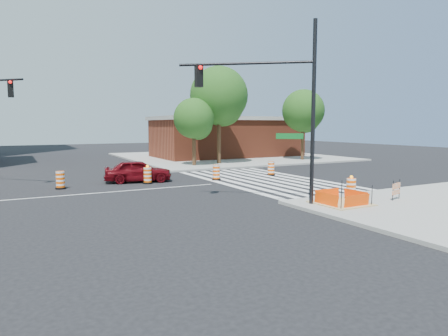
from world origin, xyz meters
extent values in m
plane|color=black|center=(0.00, 0.00, 0.00)|extent=(120.00, 120.00, 0.00)
cube|color=gray|center=(18.00, 18.00, 0.07)|extent=(22.00, 22.00, 0.15)
cube|color=silver|center=(7.80, 0.00, 0.01)|extent=(0.45, 13.50, 0.01)
cube|color=silver|center=(8.70, 0.00, 0.01)|extent=(0.45, 13.50, 0.01)
cube|color=silver|center=(9.60, 0.00, 0.01)|extent=(0.45, 13.50, 0.01)
cube|color=silver|center=(10.50, 0.00, 0.01)|extent=(0.45, 13.50, 0.01)
cube|color=silver|center=(11.40, 0.00, 0.01)|extent=(0.45, 13.50, 0.01)
cube|color=silver|center=(12.30, 0.00, 0.01)|extent=(0.45, 13.50, 0.01)
cube|color=silver|center=(13.20, 0.00, 0.01)|extent=(0.45, 13.50, 0.01)
cube|color=silver|center=(14.10, 0.00, 0.01)|extent=(0.45, 13.50, 0.01)
cube|color=silver|center=(0.00, 0.00, 0.01)|extent=(14.00, 0.12, 0.01)
cube|color=tan|center=(9.00, -9.00, 0.17)|extent=(2.20, 2.20, 0.05)
cube|color=#FF4505|center=(9.00, -9.90, 0.43)|extent=(1.44, 0.02, 0.55)
cube|color=#FF4505|center=(9.00, -8.10, 0.43)|extent=(1.44, 0.02, 0.55)
cube|color=#FF4505|center=(8.10, -9.00, 0.43)|extent=(0.02, 1.44, 0.55)
cube|color=#FF4505|center=(9.90, -9.00, 0.43)|extent=(0.02, 1.44, 0.55)
cylinder|color=black|center=(8.10, -9.90, 0.60)|extent=(0.04, 0.04, 0.90)
cylinder|color=black|center=(9.90, -9.90, 0.60)|extent=(0.04, 0.04, 0.90)
cylinder|color=black|center=(8.10, -8.10, 0.60)|extent=(0.04, 0.04, 0.90)
cylinder|color=black|center=(9.90, -8.10, 0.60)|extent=(0.04, 0.04, 0.90)
cube|color=brown|center=(18.00, 18.00, 2.10)|extent=(16.00, 8.00, 4.20)
cube|color=gray|center=(18.00, 18.00, 4.40)|extent=(16.50, 8.50, 0.40)
imported|color=#5B070E|center=(3.28, 3.13, 0.72)|extent=(4.51, 2.59, 1.45)
cylinder|color=black|center=(7.86, -8.31, 4.16)|extent=(0.18, 0.18, 8.03)
cylinder|color=black|center=(5.48, -6.47, 6.37)|extent=(4.84, 3.77, 0.12)
cube|color=black|center=(3.81, -5.18, 5.87)|extent=(0.32, 0.28, 1.00)
sphere|color=#FF0C0C|center=(3.81, -5.36, 6.22)|extent=(0.18, 0.18, 0.18)
cube|color=#0C591E|center=(7.07, -7.69, 3.16)|extent=(0.98, 0.77, 0.25)
cube|color=black|center=(-3.71, 3.67, 5.69)|extent=(0.31, 0.27, 0.97)
sphere|color=#FF0C0C|center=(-3.71, 3.49, 6.03)|extent=(0.17, 0.17, 0.17)
cylinder|color=black|center=(10.57, -8.04, 0.20)|extent=(0.55, 0.55, 0.09)
cylinder|color=#FA5605|center=(10.57, -8.04, 0.65)|extent=(0.44, 0.44, 0.87)
sphere|color=#FF990C|center=(10.57, -8.04, 1.16)|extent=(0.15, 0.15, 0.15)
cube|color=#FA5605|center=(12.02, -9.46, 0.81)|extent=(0.78, 0.25, 0.26)
cube|color=#FA5605|center=(12.02, -9.46, 0.51)|extent=(0.78, 0.25, 0.21)
cylinder|color=black|center=(11.67, -9.56, 0.62)|extent=(0.04, 0.04, 0.94)
cylinder|color=black|center=(12.36, -9.37, 0.62)|extent=(0.04, 0.04, 0.94)
cylinder|color=#382314|center=(10.32, 10.06, 1.89)|extent=(0.33, 0.33, 3.78)
sphere|color=#204A15|center=(10.32, 10.06, 4.25)|extent=(3.54, 3.54, 3.54)
sphere|color=#204A15|center=(10.84, 10.37, 3.66)|extent=(2.60, 2.60, 2.60)
sphere|color=#204A15|center=(9.91, 9.85, 3.90)|extent=(2.36, 2.36, 2.36)
cylinder|color=#382314|center=(13.10, 10.65, 2.82)|extent=(0.35, 0.35, 5.64)
sphere|color=#204A15|center=(13.10, 10.65, 6.35)|extent=(5.29, 5.29, 5.29)
sphere|color=#204A15|center=(13.65, 10.98, 5.47)|extent=(3.88, 3.88, 3.88)
sphere|color=#204A15|center=(12.66, 10.43, 5.82)|extent=(3.53, 3.53, 3.53)
cylinder|color=#382314|center=(22.43, 10.09, 2.28)|extent=(0.30, 0.30, 4.56)
sphere|color=#204A15|center=(22.43, 10.09, 5.13)|extent=(4.27, 4.27, 4.27)
sphere|color=#204A15|center=(22.89, 10.37, 4.41)|extent=(3.13, 3.13, 3.13)
sphere|color=#204A15|center=(22.06, 9.90, 4.70)|extent=(2.85, 2.85, 2.85)
cylinder|color=black|center=(-1.45, 2.46, 0.05)|extent=(0.60, 0.60, 0.10)
cylinder|color=#FA5605|center=(-1.45, 2.46, 0.55)|extent=(0.48, 0.48, 0.95)
cylinder|color=black|center=(3.60, 2.11, 0.05)|extent=(0.60, 0.60, 0.10)
cylinder|color=#FA5605|center=(3.60, 2.11, 0.55)|extent=(0.48, 0.48, 0.95)
sphere|color=#FF990C|center=(3.60, 2.11, 1.10)|extent=(0.16, 0.16, 0.16)
cylinder|color=black|center=(8.13, 1.52, 0.05)|extent=(0.60, 0.60, 0.10)
cylinder|color=#FA5605|center=(8.13, 1.52, 0.55)|extent=(0.48, 0.48, 0.95)
cylinder|color=black|center=(12.82, 1.90, 0.05)|extent=(0.60, 0.60, 0.10)
cylinder|color=#FA5605|center=(12.82, 1.90, 0.55)|extent=(0.48, 0.48, 0.95)
camera|label=1|loc=(-3.92, -21.95, 3.64)|focal=32.00mm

